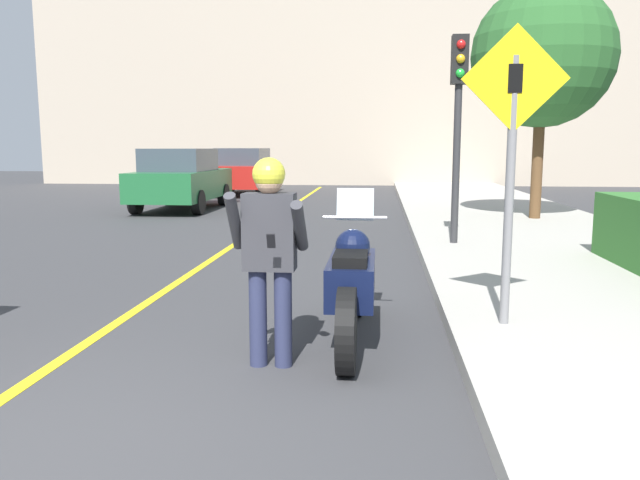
# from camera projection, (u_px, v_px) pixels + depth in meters

# --- Properties ---
(ground_plane) EXTENTS (80.00, 80.00, 0.00)m
(ground_plane) POSITION_uv_depth(u_px,v_px,m) (11.00, 468.00, 3.36)
(ground_plane) COLOR #38383A
(sidewalk_curb) EXTENTS (4.40, 44.00, 0.15)m
(sidewalk_curb) POSITION_uv_depth(u_px,v_px,m) (637.00, 298.00, 6.84)
(sidewalk_curb) COLOR #ADA89E
(sidewalk_curb) RESTS_ON ground
(road_center_line) EXTENTS (0.12, 36.00, 0.01)m
(road_center_line) POSITION_uv_depth(u_px,v_px,m) (207.00, 263.00, 9.33)
(road_center_line) COLOR yellow
(road_center_line) RESTS_ON ground
(building_backdrop) EXTENTS (28.00, 1.20, 9.15)m
(building_backdrop) POSITION_uv_depth(u_px,v_px,m) (338.00, 84.00, 28.29)
(building_backdrop) COLOR #B2A38E
(building_backdrop) RESTS_ON ground
(motorcycle) EXTENTS (0.62, 2.36, 1.32)m
(motorcycle) POSITION_uv_depth(u_px,v_px,m) (352.00, 283.00, 5.54)
(motorcycle) COLOR black
(motorcycle) RESTS_ON ground
(person_biker) EXTENTS (0.59, 0.46, 1.64)m
(person_biker) POSITION_uv_depth(u_px,v_px,m) (270.00, 242.00, 4.80)
(person_biker) COLOR #282D4C
(person_biker) RESTS_ON ground
(crossing_sign) EXTENTS (0.91, 0.08, 2.60)m
(crossing_sign) POSITION_uv_depth(u_px,v_px,m) (512.00, 148.00, 5.37)
(crossing_sign) COLOR slate
(crossing_sign) RESTS_ON sidewalk_curb
(traffic_light) EXTENTS (0.26, 0.30, 3.32)m
(traffic_light) POSITION_uv_depth(u_px,v_px,m) (458.00, 99.00, 9.97)
(traffic_light) COLOR #2D2D30
(traffic_light) RESTS_ON sidewalk_curb
(street_tree) EXTENTS (3.06, 3.06, 5.04)m
(street_tree) POSITION_uv_depth(u_px,v_px,m) (543.00, 56.00, 13.39)
(street_tree) COLOR brown
(street_tree) RESTS_ON sidewalk_curb
(parked_car_green) EXTENTS (1.88, 4.20, 1.68)m
(parked_car_green) POSITION_uv_depth(u_px,v_px,m) (182.00, 179.00, 17.14)
(parked_car_green) COLOR black
(parked_car_green) RESTS_ON ground
(parked_car_red) EXTENTS (1.88, 4.20, 1.68)m
(parked_car_red) POSITION_uv_depth(u_px,v_px,m) (244.00, 171.00, 22.63)
(parked_car_red) COLOR black
(parked_car_red) RESTS_ON ground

